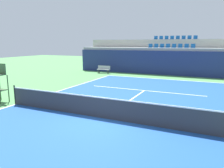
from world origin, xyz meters
name	(u,v)px	position (x,y,z in m)	size (l,w,h in m)	color
ground_plane	(104,118)	(0.00, 0.00, 0.00)	(80.00, 80.00, 0.00)	#4C8C4C
court_surface	(104,118)	(0.00, 0.00, 0.01)	(11.00, 24.00, 0.01)	#1E4C99
baseline_far	(161,79)	(0.00, 11.95, 0.01)	(11.00, 0.10, 0.00)	white
sideline_left	(16,104)	(-5.45, 0.00, 0.01)	(0.10, 24.00, 0.00)	white
service_line_far	(144,90)	(0.00, 6.40, 0.01)	(8.26, 0.10, 0.00)	white
centre_service_line	(129,101)	(0.00, 3.20, 0.01)	(0.10, 6.40, 0.00)	white
back_wall	(168,63)	(0.00, 14.83, 1.28)	(20.87, 0.30, 2.55)	navy
stands_tier_lower	(170,61)	(0.00, 16.18, 1.42)	(20.87, 2.40, 2.85)	#9E9E99
stands_tier_upper	(174,55)	(0.00, 18.58, 1.89)	(20.87, 2.40, 3.78)	#9E9E99
seating_row_lower	(171,47)	(0.00, 16.27, 2.97)	(5.03, 0.44, 0.44)	#145193
seating_row_upper	(175,38)	(0.00, 18.67, 3.91)	(5.03, 0.44, 0.44)	#145193
tennis_net	(104,108)	(0.00, 0.00, 0.51)	(11.08, 0.08, 1.07)	black
umpire_chair	(0,82)	(-6.70, 0.06, 1.19)	(0.76, 0.66, 2.20)	#334C2D
player_bench	(104,69)	(-6.75, 13.23, 0.51)	(1.50, 0.40, 0.85)	#99999E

